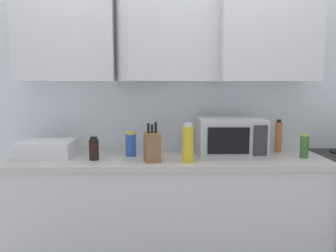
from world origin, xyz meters
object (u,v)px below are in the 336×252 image
object	(u,v)px
bottle_spice_jar	(278,137)
knife_block	(152,147)
microwave	(230,137)
bottle_blue_cleaner	(131,144)
bottle_green_oil	(304,146)
bottle_soy_dark	(94,149)
dish_rack	(47,149)
bottle_yellow_mustard	(188,143)

from	to	relation	value
bottle_spice_jar	knife_block	bearing A→B (deg)	-162.12
microwave	bottle_blue_cleaner	distance (m)	0.74
knife_block	bottle_blue_cleaner	bearing A→B (deg)	132.39
bottle_green_oil	bottle_spice_jar	distance (m)	0.24
bottle_soy_dark	knife_block	bearing A→B (deg)	-8.04
microwave	knife_block	xyz separation A→B (m)	(-0.57, -0.20, -0.04)
microwave	dish_rack	distance (m)	1.35
dish_rack	bottle_green_oil	xyz separation A→B (m)	(1.87, -0.05, 0.02)
microwave	bottle_soy_dark	bearing A→B (deg)	-171.90
knife_block	bottle_soy_dark	xyz separation A→B (m)	(-0.41, 0.06, -0.03)
bottle_blue_cleaner	knife_block	bearing A→B (deg)	-47.61
bottle_soy_dark	microwave	bearing A→B (deg)	8.10
dish_rack	bottle_green_oil	bearing A→B (deg)	-1.52
knife_block	bottle_soy_dark	bearing A→B (deg)	171.96
microwave	dish_rack	bearing A→B (deg)	-178.38
bottle_green_oil	bottle_blue_cleaner	bearing A→B (deg)	176.84
microwave	bottle_yellow_mustard	size ratio (longest dim) A/B	1.78
bottle_blue_cleaner	bottle_spice_jar	xyz separation A→B (m)	(1.14, 0.14, 0.03)
microwave	bottle_spice_jar	distance (m)	0.42
bottle_spice_jar	bottle_yellow_mustard	distance (m)	0.81
bottle_green_oil	bottle_spice_jar	xyz separation A→B (m)	(-0.12, 0.20, 0.04)
bottle_green_oil	bottle_soy_dark	world-z (taller)	bottle_green_oil
microwave	bottle_spice_jar	bearing A→B (deg)	16.22
bottle_soy_dark	bottle_blue_cleaner	bearing A→B (deg)	26.39
microwave	dish_rack	xyz separation A→B (m)	(-1.34, -0.04, -0.08)
bottle_green_oil	bottle_spice_jar	size ratio (longest dim) A/B	0.67
bottle_blue_cleaner	bottle_yellow_mustard	bearing A→B (deg)	-26.63
knife_block	microwave	bearing A→B (deg)	19.03
bottle_blue_cleaner	bottle_green_oil	world-z (taller)	bottle_blue_cleaner
bottle_soy_dark	dish_rack	bearing A→B (deg)	164.20
microwave	bottle_spice_jar	xyz separation A→B (m)	(0.40, 0.12, -0.02)
bottle_soy_dark	bottle_yellow_mustard	distance (m)	0.66
dish_rack	bottle_soy_dark	size ratio (longest dim) A/B	2.33
microwave	bottle_soy_dark	world-z (taller)	microwave
bottle_yellow_mustard	bottle_soy_dark	bearing A→B (deg)	172.86
bottle_yellow_mustard	bottle_blue_cleaner	bearing A→B (deg)	153.37
knife_block	bottle_yellow_mustard	xyz separation A→B (m)	(0.24, -0.02, 0.03)
bottle_soy_dark	bottle_yellow_mustard	xyz separation A→B (m)	(0.65, -0.08, 0.05)
bottle_green_oil	dish_rack	bearing A→B (deg)	178.48
dish_rack	knife_block	bearing A→B (deg)	-11.73
bottle_spice_jar	bottle_yellow_mustard	xyz separation A→B (m)	(-0.73, -0.34, 0.01)
knife_block	bottle_soy_dark	size ratio (longest dim) A/B	1.68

